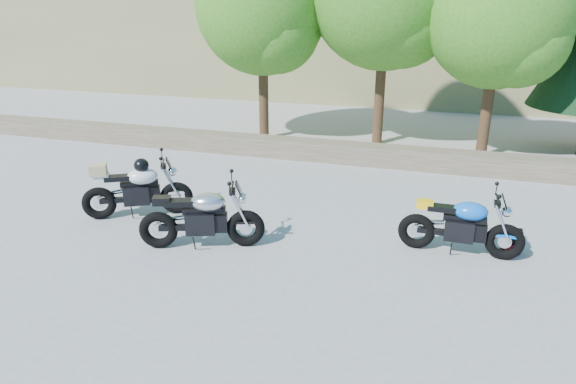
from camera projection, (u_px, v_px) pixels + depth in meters
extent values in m
plane|color=gray|center=(257.00, 255.00, 8.19)|extent=(90.00, 90.00, 0.00)
cube|color=brown|center=(334.00, 152.00, 13.03)|extent=(22.00, 0.55, 0.50)
cylinder|color=#382314|center=(263.00, 87.00, 14.83)|extent=(0.28, 0.28, 3.02)
sphere|color=#356E18|center=(262.00, 4.00, 14.05)|extent=(3.67, 3.67, 3.67)
sphere|color=#356E18|center=(276.00, 30.00, 13.86)|extent=(2.38, 2.38, 2.38)
cylinder|color=#382314|center=(380.00, 85.00, 14.20)|extent=(0.28, 0.28, 3.36)
sphere|color=#356E18|center=(402.00, 16.00, 13.17)|extent=(2.64, 2.64, 2.64)
cylinder|color=#382314|center=(488.00, 102.00, 12.95)|extent=(0.28, 0.28, 2.91)
sphere|color=#356E18|center=(500.00, 10.00, 12.20)|extent=(3.54, 3.54, 3.54)
sphere|color=#356E18|center=(520.00, 39.00, 12.00)|extent=(2.29, 2.29, 2.29)
torus|color=black|center=(246.00, 228.00, 8.41)|extent=(0.65, 0.37, 0.63)
torus|color=black|center=(158.00, 230.00, 8.35)|extent=(0.65, 0.37, 0.63)
cylinder|color=silver|center=(246.00, 228.00, 8.41)|extent=(0.22, 0.11, 0.22)
cylinder|color=silver|center=(158.00, 230.00, 8.35)|extent=(0.22, 0.11, 0.22)
cube|color=black|center=(201.00, 222.00, 8.34)|extent=(0.55, 0.44, 0.36)
cube|color=black|center=(204.00, 210.00, 8.27)|extent=(0.70, 0.39, 0.10)
ellipsoid|color=silver|center=(208.00, 202.00, 8.22)|extent=(0.66, 0.56, 0.30)
cube|color=black|center=(181.00, 202.00, 8.20)|extent=(0.54, 0.37, 0.09)
cube|color=black|center=(162.00, 200.00, 8.18)|extent=(0.33, 0.28, 0.13)
cylinder|color=black|center=(232.00, 188.00, 8.16)|extent=(0.26, 0.62, 0.03)
sphere|color=silver|center=(242.00, 198.00, 8.23)|extent=(0.18, 0.18, 0.18)
torus|color=black|center=(177.00, 198.00, 9.76)|extent=(0.62, 0.44, 0.62)
torus|color=black|center=(99.00, 203.00, 9.48)|extent=(0.62, 0.44, 0.62)
cylinder|color=silver|center=(177.00, 198.00, 9.76)|extent=(0.21, 0.14, 0.21)
cylinder|color=silver|center=(99.00, 203.00, 9.48)|extent=(0.21, 0.14, 0.21)
cube|color=black|center=(137.00, 195.00, 9.57)|extent=(0.55, 0.49, 0.35)
cube|color=black|center=(139.00, 184.00, 9.51)|extent=(0.67, 0.47, 0.10)
ellipsoid|color=silver|center=(142.00, 176.00, 9.48)|extent=(0.67, 0.60, 0.30)
cube|color=black|center=(118.00, 178.00, 9.40)|extent=(0.53, 0.43, 0.09)
cube|color=silver|center=(101.00, 177.00, 9.33)|extent=(0.33, 0.30, 0.13)
cylinder|color=black|center=(163.00, 163.00, 9.48)|extent=(0.34, 0.58, 0.03)
sphere|color=silver|center=(172.00, 171.00, 9.57)|extent=(0.18, 0.18, 0.18)
ellipsoid|color=black|center=(141.00, 165.00, 9.41)|extent=(0.38, 0.38, 0.26)
cube|color=tan|center=(98.00, 170.00, 9.27)|extent=(0.38, 0.36, 0.19)
torus|color=black|center=(505.00, 242.00, 7.97)|extent=(0.60, 0.15, 0.60)
torus|color=black|center=(416.00, 231.00, 8.35)|extent=(0.60, 0.15, 0.60)
cylinder|color=silver|center=(505.00, 242.00, 7.97)|extent=(0.20, 0.04, 0.20)
cylinder|color=silver|center=(416.00, 231.00, 8.35)|extent=(0.20, 0.04, 0.20)
cube|color=black|center=(459.00, 230.00, 8.13)|extent=(0.45, 0.28, 0.34)
cube|color=black|center=(465.00, 218.00, 8.04)|extent=(0.65, 0.15, 0.09)
ellipsoid|color=blue|center=(470.00, 211.00, 7.97)|extent=(0.54, 0.36, 0.28)
cube|color=black|center=(443.00, 208.00, 8.09)|extent=(0.47, 0.21, 0.08)
cube|color=yellow|center=(425.00, 204.00, 8.16)|extent=(0.26, 0.19, 0.12)
cylinder|color=black|center=(498.00, 201.00, 7.79)|extent=(0.03, 0.61, 0.03)
sphere|color=silver|center=(507.00, 212.00, 7.81)|extent=(0.17, 0.17, 0.17)
cube|color=black|center=(512.00, 241.00, 8.25)|extent=(0.29, 0.21, 0.38)
cube|color=#A70D17|center=(512.00, 250.00, 8.18)|extent=(0.22, 0.05, 0.16)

